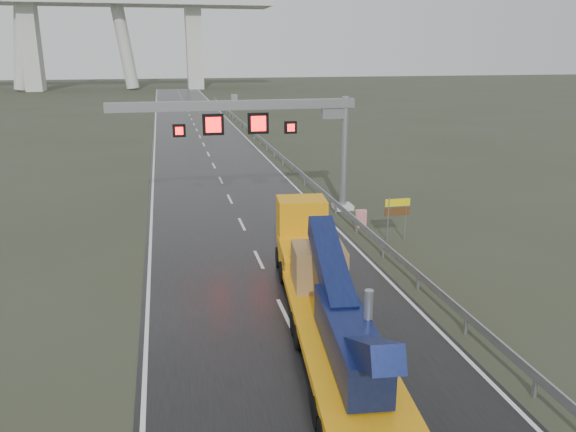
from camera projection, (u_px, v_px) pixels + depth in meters
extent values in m
plane|color=#303424|center=(310.00, 368.00, 18.27)|extent=(400.00, 400.00, 0.00)
cube|color=black|center=(208.00, 154.00, 55.71)|extent=(11.00, 200.00, 0.02)
cube|color=silver|center=(343.00, 207.00, 36.51)|extent=(1.20, 1.20, 0.30)
cylinder|color=gray|center=(344.00, 154.00, 35.53)|extent=(0.48, 0.48, 7.20)
cube|color=gray|center=(234.00, 105.00, 33.19)|extent=(14.80, 0.55, 0.55)
cube|color=gray|center=(333.00, 111.00, 34.59)|extent=(1.40, 0.35, 0.90)
cube|color=gray|center=(234.00, 97.00, 33.06)|extent=(0.35, 0.35, 0.35)
cube|color=black|center=(213.00, 125.00, 33.18)|extent=(1.25, 0.25, 1.25)
cube|color=#FF0C0C|center=(213.00, 125.00, 33.05)|extent=(0.90, 0.02, 0.90)
cube|color=black|center=(258.00, 123.00, 33.74)|extent=(1.25, 0.25, 1.25)
cube|color=#FF0C0C|center=(259.00, 124.00, 33.61)|extent=(0.90, 0.02, 0.90)
cube|color=black|center=(179.00, 131.00, 32.85)|extent=(0.75, 0.25, 0.75)
cube|color=#FF0C0C|center=(179.00, 131.00, 32.72)|extent=(0.54, 0.02, 0.54)
cube|color=black|center=(291.00, 127.00, 34.24)|extent=(0.75, 0.25, 0.75)
cube|color=#FF0C0C|center=(291.00, 128.00, 34.11)|extent=(0.54, 0.02, 0.54)
cube|color=silver|center=(31.00, 48.00, 139.08)|extent=(4.00, 6.00, 21.00)
cube|color=silver|center=(194.00, 48.00, 147.38)|extent=(4.00, 6.00, 21.00)
cube|color=orange|center=(342.00, 349.00, 17.58)|extent=(3.82, 12.68, 0.31)
cube|color=orange|center=(311.00, 262.00, 23.76)|extent=(2.42, 1.31, 0.45)
cube|color=orange|center=(306.00, 256.00, 25.19)|extent=(2.59, 2.91, 1.07)
cube|color=orange|center=(302.00, 222.00, 26.41)|extent=(2.41, 2.01, 2.32)
cube|color=black|center=(299.00, 212.00, 27.21)|extent=(2.04, 0.26, 1.07)
cube|color=#0F174A|center=(349.00, 339.00, 16.49)|extent=(1.81, 5.45, 1.25)
cube|color=#0F174A|center=(331.00, 266.00, 19.16)|extent=(1.41, 4.98, 2.28)
cube|color=#0F174A|center=(369.00, 353.00, 14.13)|extent=(1.18, 3.60, 2.15)
cylinder|color=gray|center=(368.00, 313.00, 16.32)|extent=(0.29, 0.29, 1.43)
cube|color=#AA804D|center=(319.00, 266.00, 21.72)|extent=(2.16, 2.16, 1.61)
cylinder|color=black|center=(329.00, 329.00, 19.84)|extent=(2.67, 1.16, 0.89)
cylinder|color=black|center=(302.00, 256.00, 26.71)|extent=(2.50, 1.23, 0.98)
cylinder|color=gray|center=(388.00, 220.00, 30.01)|extent=(0.08, 0.08, 2.39)
cylinder|color=gray|center=(405.00, 219.00, 30.22)|extent=(0.08, 0.08, 2.39)
cube|color=yellow|center=(398.00, 203.00, 29.85)|extent=(1.39, 0.08, 0.40)
cube|color=#523217|center=(397.00, 212.00, 29.99)|extent=(1.39, 0.08, 0.45)
cube|color=red|center=(361.00, 219.00, 32.62)|extent=(0.65, 0.41, 1.04)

